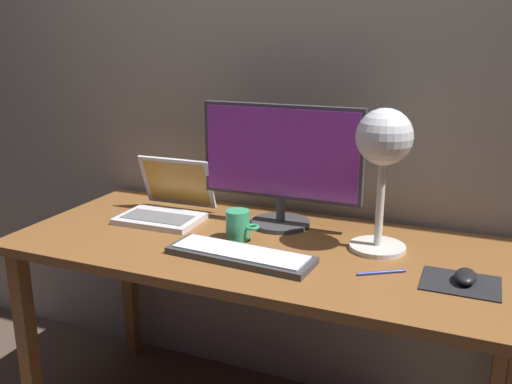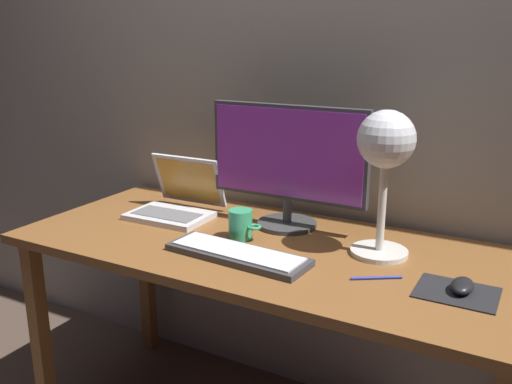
% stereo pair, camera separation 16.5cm
% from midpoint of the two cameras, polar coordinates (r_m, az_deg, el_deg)
% --- Properties ---
extents(back_wall, '(4.80, 0.06, 2.60)m').
position_cam_midpoint_polar(back_wall, '(2.00, 8.93, 13.66)').
color(back_wall, gray).
rests_on(back_wall, ground).
extents(desk, '(1.60, 0.70, 0.74)m').
position_cam_midpoint_polar(desk, '(1.78, 3.53, -7.74)').
color(desk, brown).
rests_on(desk, ground).
extents(monitor, '(0.56, 0.20, 0.42)m').
position_cam_midpoint_polar(monitor, '(1.84, 5.88, 3.25)').
color(monitor, '#38383A').
rests_on(monitor, desk).
extents(keyboard_main, '(0.45, 0.17, 0.03)m').
position_cam_midpoint_polar(keyboard_main, '(1.63, 0.98, -6.48)').
color(keyboard_main, '#38383A').
rests_on(keyboard_main, desk).
extents(laptop, '(0.29, 0.27, 0.21)m').
position_cam_midpoint_polar(laptop, '(2.02, -5.69, -0.70)').
color(laptop, silver).
rests_on(laptop, desk).
extents(desk_lamp, '(0.17, 0.17, 0.43)m').
position_cam_midpoint_polar(desk_lamp, '(1.63, 16.09, 4.03)').
color(desk_lamp, beige).
rests_on(desk_lamp, desk).
extents(mousepad, '(0.20, 0.16, 0.00)m').
position_cam_midpoint_polar(mousepad, '(1.54, 23.01, -9.61)').
color(mousepad, black).
rests_on(mousepad, desk).
extents(mouse, '(0.06, 0.10, 0.03)m').
position_cam_midpoint_polar(mouse, '(1.54, 23.50, -8.93)').
color(mouse, black).
rests_on(mouse, mousepad).
extents(coffee_mug, '(0.11, 0.08, 0.10)m').
position_cam_midpoint_polar(coffee_mug, '(1.76, 1.03, -3.47)').
color(coffee_mug, '#339966').
rests_on(coffee_mug, desk).
extents(pen, '(0.12, 0.08, 0.01)m').
position_cam_midpoint_polar(pen, '(1.55, 15.37, -8.62)').
color(pen, '#2633A5').
rests_on(pen, desk).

